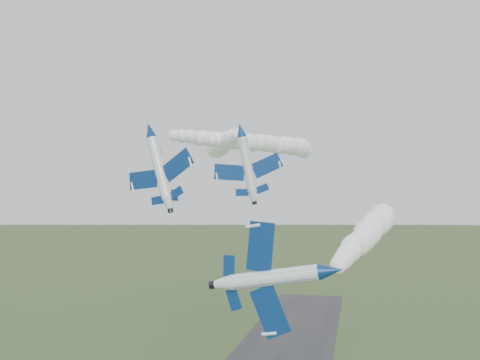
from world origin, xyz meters
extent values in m
cylinder|color=white|center=(15.25, -0.45, 28.86)|extent=(2.63, 9.19, 1.85)
cone|color=navy|center=(14.76, -6.15, 28.86)|extent=(2.05, 2.53, 1.85)
cone|color=white|center=(15.73, 5.03, 28.86)|extent=(2.01, 2.10, 1.85)
cylinder|color=black|center=(15.83, 6.11, 28.86)|extent=(0.99, 0.73, 0.94)
ellipsoid|color=black|center=(15.65, -2.82, 28.95)|extent=(1.50, 3.20, 1.23)
cube|color=navy|center=(14.68, 0.47, 32.03)|extent=(1.13, 2.66, 4.93)
cube|color=navy|center=(15.66, 0.38, 25.63)|extent=(1.13, 2.66, 4.93)
cube|color=navy|center=(15.39, 4.09, 30.56)|extent=(0.54, 1.22, 2.15)
cube|color=navy|center=(15.91, 4.04, 27.15)|extent=(0.54, 1.22, 2.15)
cube|color=navy|center=(17.01, 3.69, 29.07)|extent=(2.51, 1.93, 0.49)
cylinder|color=white|center=(-10.95, 17.97, 45.87)|extent=(4.31, 8.97, 1.97)
cone|color=navy|center=(-12.47, 12.65, 45.87)|extent=(2.53, 2.75, 1.97)
cone|color=white|center=(-9.48, 23.09, 45.87)|extent=(2.41, 2.35, 1.97)
cylinder|color=black|center=(-9.19, 24.09, 45.87)|extent=(1.13, 0.88, 1.00)
ellipsoid|color=black|center=(-11.74, 15.85, 46.43)|extent=(2.09, 3.25, 1.31)
cube|color=navy|center=(-13.53, 19.58, 44.76)|extent=(5.13, 3.68, 1.62)
cube|color=navy|center=(-7.80, 17.94, 46.68)|extent=(5.13, 3.68, 1.62)
cube|color=navy|center=(-11.26, 22.62, 45.35)|extent=(2.26, 1.66, 0.74)
cube|color=navy|center=(-8.21, 21.75, 46.38)|extent=(2.26, 1.66, 0.74)
cube|color=navy|center=(-10.21, 22.06, 47.16)|extent=(1.25, 1.83, 2.22)
cylinder|color=white|center=(2.15, 18.69, 45.60)|extent=(3.98, 7.60, 1.57)
cone|color=navy|center=(3.73, 14.22, 45.60)|extent=(2.13, 2.38, 1.57)
cone|color=white|center=(0.64, 22.99, 45.60)|extent=(2.02, 2.04, 1.57)
cylinder|color=black|center=(0.34, 23.83, 45.60)|extent=(0.93, 0.77, 0.79)
ellipsoid|color=black|center=(2.71, 16.84, 46.10)|extent=(1.84, 2.78, 1.05)
cube|color=navy|center=(-0.54, 18.49, 44.97)|extent=(4.54, 3.38, 0.90)
cube|color=navy|center=(4.42, 20.25, 45.98)|extent=(4.54, 3.38, 0.90)
cube|color=navy|center=(-0.42, 21.76, 45.33)|extent=(2.00, 1.52, 0.42)
cube|color=navy|center=(2.23, 22.70, 45.87)|extent=(2.00, 1.52, 0.42)
cube|color=navy|center=(0.77, 21.95, 46.74)|extent=(0.92, 1.51, 1.95)
camera|label=1|loc=(17.80, -53.15, 35.13)|focal=40.00mm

